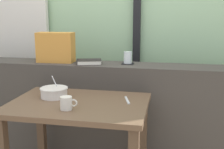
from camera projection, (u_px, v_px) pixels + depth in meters
The scene contains 12 objects.
outdoor_backdrop at pixel (116, 4), 2.92m from camera, with size 4.80×0.08×2.80m, color #9EC699.
curtain_left_panel at pixel (22, 19), 3.05m from camera, with size 0.56×0.06×2.50m, color silver.
window_divider_post at pixel (137, 14), 2.83m from camera, with size 0.07×0.05×2.60m, color black.
dark_console_ledge at pixel (104, 113), 2.61m from camera, with size 2.80×0.31×0.89m, color #423D38.
breakfast_table at pixel (79, 120), 2.05m from camera, with size 0.95×0.67×0.71m.
coaster_square at pixel (128, 64), 2.51m from camera, with size 0.10×0.10×0.01m, color black.
juice_glass at pixel (128, 58), 2.50m from camera, with size 0.07×0.07×0.10m.
closed_book at pixel (89, 62), 2.50m from camera, with size 0.24×0.20×0.04m.
throw_pillow at pixel (56, 47), 2.57m from camera, with size 0.32×0.14×0.26m, color #D18938.
soup_bowl at pixel (54, 92), 2.13m from camera, with size 0.20×0.20×0.16m.
fork_utensil at pixel (127, 100), 2.06m from camera, with size 0.02×0.17×0.01m, color silver.
ceramic_mug at pixel (67, 103), 1.86m from camera, with size 0.11×0.08×0.08m.
Camera 1 is at (0.56, -1.87, 1.33)m, focal length 47.10 mm.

